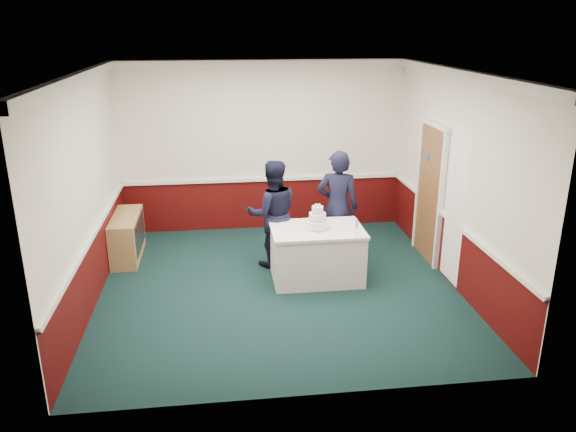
{
  "coord_description": "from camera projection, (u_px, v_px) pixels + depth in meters",
  "views": [
    {
      "loc": [
        -0.77,
        -7.22,
        3.58
      ],
      "look_at": [
        0.12,
        -0.1,
        1.1
      ],
      "focal_mm": 35.0,
      "sensor_mm": 36.0,
      "label": 1
    }
  ],
  "objects": [
    {
      "name": "person_man",
      "position": [
        273.0,
        214.0,
        8.52
      ],
      "size": [
        0.84,
        0.68,
        1.66
      ],
      "primitive_type": "imported",
      "rotation": [
        0.0,
        0.0,
        3.2
      ],
      "color": "black",
      "rests_on": "ground"
    },
    {
      "name": "cake_table",
      "position": [
        317.0,
        253.0,
        8.16
      ],
      "size": [
        1.32,
        0.92,
        0.79
      ],
      "color": "white",
      "rests_on": "ground"
    },
    {
      "name": "wedding_cake",
      "position": [
        317.0,
        221.0,
        8.0
      ],
      "size": [
        0.35,
        0.35,
        0.36
      ],
      "color": "white",
      "rests_on": "cake_table"
    },
    {
      "name": "champagne_flute",
      "position": [
        356.0,
        224.0,
        7.79
      ],
      "size": [
        0.05,
        0.05,
        0.21
      ],
      "color": "silver",
      "rests_on": "cake_table"
    },
    {
      "name": "person_woman",
      "position": [
        338.0,
        207.0,
        8.66
      ],
      "size": [
        0.73,
        0.58,
        1.78
      ],
      "primitive_type": "imported",
      "rotation": [
        0.0,
        0.0,
        2.89
      ],
      "color": "black",
      "rests_on": "ground"
    },
    {
      "name": "sideboard",
      "position": [
        127.0,
        237.0,
        8.94
      ],
      "size": [
        0.41,
        1.2,
        0.7
      ],
      "color": "#9F754D",
      "rests_on": "ground"
    },
    {
      "name": "ground",
      "position": [
        279.0,
        287.0,
        8.03
      ],
      "size": [
        5.0,
        5.0,
        0.0
      ],
      "primitive_type": "plane",
      "color": "#142F30",
      "rests_on": "ground"
    },
    {
      "name": "room_shell",
      "position": [
        279.0,
        142.0,
        7.97
      ],
      "size": [
        5.0,
        5.0,
        3.0
      ],
      "color": "silver",
      "rests_on": "ground"
    },
    {
      "name": "cake_knife",
      "position": [
        318.0,
        233.0,
        7.85
      ],
      "size": [
        0.09,
        0.21,
        0.0
      ],
      "primitive_type": "cube",
      "rotation": [
        0.0,
        0.0,
        0.35
      ],
      "color": "silver",
      "rests_on": "cake_table"
    }
  ]
}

